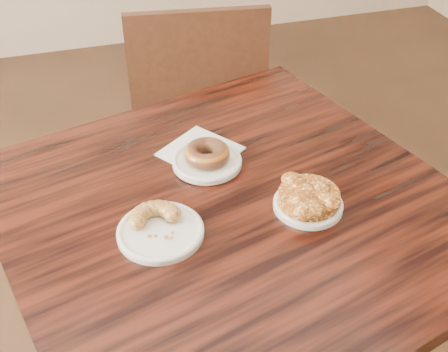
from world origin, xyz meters
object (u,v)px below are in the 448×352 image
object	(u,v)px
chair_far	(195,109)
apple_fritter	(309,195)
cafe_table	(231,316)
glazed_donut	(207,153)
cruller_fragment	(160,224)

from	to	relation	value
chair_far	apple_fritter	size ratio (longest dim) A/B	5.28
cafe_table	glazed_donut	size ratio (longest dim) A/B	8.81
chair_far	cruller_fragment	size ratio (longest dim) A/B	7.66
cruller_fragment	chair_far	bearing A→B (deg)	72.14
cruller_fragment	glazed_donut	bearing A→B (deg)	52.39
apple_fritter	cruller_fragment	size ratio (longest dim) A/B	1.45
chair_far	glazed_donut	distance (m)	0.83
cafe_table	glazed_donut	world-z (taller)	glazed_donut
cafe_table	glazed_donut	bearing A→B (deg)	81.18
cafe_table	chair_far	xyz separation A→B (m)	(0.14, 0.88, 0.08)
cafe_table	cruller_fragment	bearing A→B (deg)	-177.73
glazed_donut	apple_fritter	size ratio (longest dim) A/B	0.61
cafe_table	apple_fritter	size ratio (longest dim) A/B	5.38
glazed_donut	apple_fritter	world-z (taller)	same
apple_fritter	cruller_fragment	xyz separation A→B (m)	(-0.31, 0.01, -0.00)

